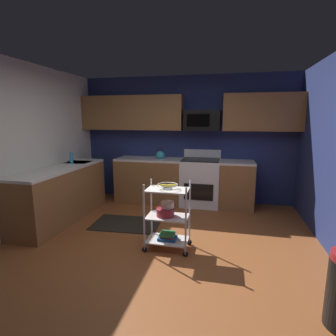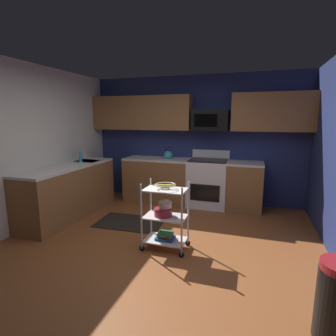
{
  "view_description": "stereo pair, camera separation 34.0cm",
  "coord_description": "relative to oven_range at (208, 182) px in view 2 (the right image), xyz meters",
  "views": [
    {
      "loc": [
        0.88,
        -3.13,
        1.73
      ],
      "look_at": [
        0.06,
        0.44,
        1.05
      ],
      "focal_mm": 28.38,
      "sensor_mm": 36.0,
      "label": 1
    },
    {
      "loc": [
        1.2,
        -3.04,
        1.73
      ],
      "look_at": [
        0.06,
        0.44,
        1.05
      ],
      "focal_mm": 28.38,
      "sensor_mm": 36.0,
      "label": 2
    }
  ],
  "objects": [
    {
      "name": "kettle",
      "position": [
        -0.83,
        -0.0,
        0.52
      ],
      "size": [
        0.21,
        0.18,
        0.26
      ],
      "color": "teal",
      "rests_on": "counter_run"
    },
    {
      "name": "oven_range",
      "position": [
        0.0,
        0.0,
        0.0
      ],
      "size": [
        0.76,
        0.65,
        1.1
      ],
      "color": "white",
      "rests_on": "ground"
    },
    {
      "name": "floor_rug",
      "position": [
        -1.08,
        -1.31,
        -0.47
      ],
      "size": [
        1.14,
        0.76,
        0.01
      ],
      "primitive_type": "cube",
      "rotation": [
        0.0,
        0.0,
        0.05
      ],
      "color": "black",
      "rests_on": "ground"
    },
    {
      "name": "fruit_bowl",
      "position": [
        -0.23,
        -1.98,
        0.4
      ],
      "size": [
        0.27,
        0.27,
        0.07
      ],
      "color": "silver",
      "rests_on": "rolling_cart"
    },
    {
      "name": "wall_back",
      "position": [
        -0.36,
        0.33,
        0.82
      ],
      "size": [
        4.52,
        0.06,
        2.6
      ],
      "primitive_type": "cube",
      "color": "navy",
      "rests_on": "ground"
    },
    {
      "name": "mixing_bowl_small",
      "position": [
        -0.23,
        -1.98,
        0.14
      ],
      "size": [
        0.18,
        0.18,
        0.08
      ],
      "color": "silver",
      "rests_on": "rolling_cart"
    },
    {
      "name": "upper_cabinets",
      "position": [
        -0.44,
        0.13,
        1.37
      ],
      "size": [
        4.4,
        0.33,
        0.7
      ],
      "color": "brown"
    },
    {
      "name": "counter_run",
      "position": [
        -1.17,
        -0.57,
        -0.01
      ],
      "size": [
        3.59,
        2.66,
        0.92
      ],
      "color": "brown",
      "rests_on": "ground"
    },
    {
      "name": "mixing_bowl_large",
      "position": [
        -0.26,
        -1.98,
        0.04
      ],
      "size": [
        0.25,
        0.25,
        0.11
      ],
      "color": "maroon",
      "rests_on": "rolling_cart"
    },
    {
      "name": "microwave",
      "position": [
        -0.0,
        0.1,
        1.22
      ],
      "size": [
        0.7,
        0.39,
        0.4
      ],
      "color": "black"
    },
    {
      "name": "rolling_cart",
      "position": [
        -0.23,
        -1.98,
        -0.03
      ],
      "size": [
        0.61,
        0.36,
        0.91
      ],
      "color": "silver",
      "rests_on": "ground"
    },
    {
      "name": "wall_left",
      "position": [
        -2.59,
        -2.1,
        0.82
      ],
      "size": [
        0.06,
        4.8,
        2.6
      ],
      "primitive_type": "cube",
      "color": "silver",
      "rests_on": "ground"
    },
    {
      "name": "book_stack",
      "position": [
        -0.23,
        -1.98,
        -0.3
      ],
      "size": [
        0.25,
        0.19,
        0.1
      ],
      "color": "#1E4C8C",
      "rests_on": "rolling_cart"
    },
    {
      "name": "dish_soap_bottle",
      "position": [
        -2.28,
        -0.93,
        0.54
      ],
      "size": [
        0.06,
        0.06,
        0.2
      ],
      "primitive_type": "cylinder",
      "color": "#2D8CBF",
      "rests_on": "counter_run"
    },
    {
      "name": "floor",
      "position": [
        -0.36,
        -2.1,
        -0.5
      ],
      "size": [
        4.4,
        4.8,
        0.04
      ],
      "primitive_type": "cube",
      "color": "brown",
      "rests_on": "ground"
    }
  ]
}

